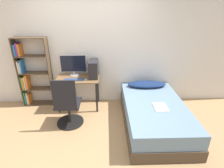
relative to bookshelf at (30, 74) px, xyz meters
The scene contains 12 objects.
ground_plane 2.08m from the bookshelf, 44.37° to the right, with size 14.00×14.00×0.00m, color tan.
wall_back 1.47m from the bookshelf, ahead, with size 8.00×0.05×2.50m.
desk 1.13m from the bookshelf, ahead, with size 0.95×0.58×0.72m.
bookshelf is the anchor object (origin of this frame).
office_chair 1.38m from the bookshelf, 41.19° to the right, with size 0.53×0.53×1.03m.
bed 2.87m from the bookshelf, 18.36° to the right, with size 1.15×2.01×0.48m.
pillow 2.69m from the bookshelf, ahead, with size 0.88×0.36×0.11m.
magazine 2.94m from the bookshelf, 21.14° to the right, with size 0.24×0.32×0.01m.
monitor 1.03m from the bookshelf, ahead, with size 0.58×0.20×0.47m.
keyboard 1.08m from the bookshelf, 15.36° to the right, with size 0.42×0.12×0.02m.
pc_tower 1.48m from the bookshelf, ahead, with size 0.19×0.41×0.38m.
mouse 1.33m from the bookshelf, 12.38° to the right, with size 0.06×0.09×0.02m.
Camera 1 is at (0.38, -2.43, 2.17)m, focal length 28.00 mm.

